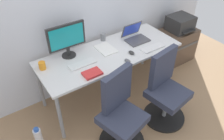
% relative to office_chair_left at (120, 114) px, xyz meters
% --- Properties ---
extents(ground_plane, '(5.28, 5.28, 0.00)m').
position_rel_office_chair_left_xyz_m(ground_plane, '(0.33, 0.71, -0.42)').
color(ground_plane, '#9E7A56').
extents(desk, '(1.88, 0.74, 0.74)m').
position_rel_office_chair_left_xyz_m(desk, '(0.33, 0.71, 0.26)').
color(desk, silver).
rests_on(desk, ground).
extents(office_chair_left, '(0.54, 0.54, 0.94)m').
position_rel_office_chair_left_xyz_m(office_chair_left, '(0.00, 0.00, 0.00)').
color(office_chair_left, black).
rests_on(office_chair_left, ground).
extents(office_chair_right, '(0.54, 0.54, 0.94)m').
position_rel_office_chair_left_xyz_m(office_chair_right, '(0.69, 0.00, 0.00)').
color(office_chair_right, black).
rests_on(office_chair_right, ground).
extents(side_cabinet, '(0.60, 0.44, 0.58)m').
position_rel_office_chair_left_xyz_m(side_cabinet, '(1.78, 0.83, -0.14)').
color(side_cabinet, brown).
rests_on(side_cabinet, ground).
extents(printer, '(0.38, 0.40, 0.24)m').
position_rel_office_chair_left_xyz_m(printer, '(1.78, 0.83, 0.27)').
color(printer, '#2D2D2D').
rests_on(printer, side_cabinet).
extents(water_bottle_on_floor, '(0.09, 0.09, 0.31)m').
position_rel_office_chair_left_xyz_m(water_bottle_on_floor, '(-0.84, 0.43, -0.28)').
color(water_bottle_on_floor, white).
rests_on(water_bottle_on_floor, ground).
extents(desktop_monitor, '(0.48, 0.18, 0.43)m').
position_rel_office_chair_left_xyz_m(desktop_monitor, '(-0.14, 0.93, 0.57)').
color(desktop_monitor, '#262626').
rests_on(desktop_monitor, desk).
extents(open_laptop, '(0.31, 0.29, 0.22)m').
position_rel_office_chair_left_xyz_m(open_laptop, '(0.81, 0.79, 0.37)').
color(open_laptop, '#4C4C51').
rests_on(open_laptop, desk).
extents(keyboard_by_monitor, '(0.34, 0.12, 0.02)m').
position_rel_office_chair_left_xyz_m(keyboard_by_monitor, '(-0.09, 0.67, 0.32)').
color(keyboard_by_monitor, silver).
rests_on(keyboard_by_monitor, desk).
extents(keyboard_by_laptop, '(0.34, 0.12, 0.02)m').
position_rel_office_chair_left_xyz_m(keyboard_by_laptop, '(0.85, 0.47, 0.32)').
color(keyboard_by_laptop, silver).
rests_on(keyboard_by_laptop, desk).
extents(mouse_by_monitor, '(0.06, 0.10, 0.03)m').
position_rel_office_chair_left_xyz_m(mouse_by_monitor, '(0.54, 0.53, 0.33)').
color(mouse_by_monitor, '#2D2D2D').
rests_on(mouse_by_monitor, desk).
extents(mouse_by_laptop, '(0.06, 0.10, 0.03)m').
position_rel_office_chair_left_xyz_m(mouse_by_laptop, '(0.39, 0.41, 0.33)').
color(mouse_by_laptop, '#515156').
rests_on(mouse_by_laptop, desk).
extents(coffee_mug, '(0.08, 0.08, 0.09)m').
position_rel_office_chair_left_xyz_m(coffee_mug, '(-0.51, 0.86, 0.36)').
color(coffee_mug, orange).
rests_on(coffee_mug, desk).
extents(pen_cup, '(0.07, 0.07, 0.10)m').
position_rel_office_chair_left_xyz_m(pen_cup, '(0.42, 1.02, 0.37)').
color(pen_cup, slate).
rests_on(pen_cup, desk).
extents(notebook, '(0.21, 0.15, 0.03)m').
position_rel_office_chair_left_xyz_m(notebook, '(-0.08, 0.45, 0.33)').
color(notebook, red).
rests_on(notebook, desk).
extents(paper_pile, '(0.21, 0.30, 0.01)m').
position_rel_office_chair_left_xyz_m(paper_pile, '(0.33, 0.80, 0.32)').
color(paper_pile, white).
rests_on(paper_pile, desk).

